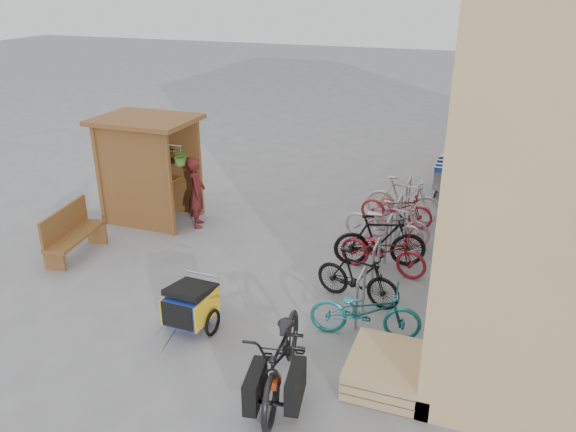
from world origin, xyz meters
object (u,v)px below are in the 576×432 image
(shopping_carts, at_px, (447,172))
(kiosk, at_px, (145,155))
(pallet_stack, at_px, (385,369))
(bike_7, at_px, (403,199))
(person_kiosk, at_px, (197,192))
(bike_1, at_px, (358,277))
(cargo_bike, at_px, (283,355))
(bike_0, at_px, (365,311))
(bike_5, at_px, (397,222))
(bike_2, at_px, (383,250))
(child_trailer, at_px, (190,304))
(bike_3, at_px, (380,240))
(bench, at_px, (71,232))
(bike_4, at_px, (384,225))
(bike_6, at_px, (397,208))

(shopping_carts, bearing_deg, kiosk, -145.93)
(pallet_stack, height_order, bike_7, bike_7)
(person_kiosk, xyz_separation_m, bike_1, (4.16, -1.95, -0.33))
(cargo_bike, bearing_deg, shopping_carts, 72.37)
(bike_0, height_order, bike_5, bike_0)
(shopping_carts, xyz_separation_m, person_kiosk, (-5.04, -4.21, 0.25))
(pallet_stack, distance_m, bike_2, 3.26)
(pallet_stack, xyz_separation_m, shopping_carts, (-0.00, 8.12, 0.34))
(pallet_stack, bearing_deg, bike_0, 117.79)
(child_trailer, height_order, bike_7, bike_7)
(person_kiosk, distance_m, bike_3, 4.29)
(bike_0, relative_size, bike_7, 0.99)
(bench, xyz_separation_m, bike_4, (5.79, 2.62, -0.04))
(bike_1, height_order, bike_2, bike_1)
(bike_1, height_order, bike_5, bike_1)
(shopping_carts, bearing_deg, bench, -136.17)
(bench, height_order, bike_5, bench)
(child_trailer, distance_m, bike_7, 6.09)
(kiosk, height_order, bench, kiosk)
(bench, distance_m, bike_6, 6.96)
(cargo_bike, height_order, bike_4, cargo_bike)
(kiosk, relative_size, pallet_stack, 2.08)
(person_kiosk, bearing_deg, kiosk, 67.18)
(person_kiosk, relative_size, bike_1, 1.02)
(child_trailer, bearing_deg, bike_1, 39.12)
(shopping_carts, xyz_separation_m, bike_2, (-0.68, -4.94, -0.10))
(bike_0, bearing_deg, bike_2, -5.17)
(person_kiosk, bearing_deg, bike_3, -121.21)
(bench, relative_size, bike_6, 1.01)
(child_trailer, bearing_deg, bike_5, 62.44)
(kiosk, distance_m, bike_5, 5.76)
(bench, bearing_deg, bike_2, 4.86)
(kiosk, xyz_separation_m, cargo_bike, (5.00, -4.51, -0.98))
(pallet_stack, xyz_separation_m, person_kiosk, (-5.04, 3.91, 0.59))
(kiosk, distance_m, bike_4, 5.51)
(shopping_carts, height_order, bike_4, bike_4)
(child_trailer, bearing_deg, bench, 159.20)
(bench, distance_m, shopping_carts, 9.26)
(bike_1, distance_m, bike_2, 1.24)
(shopping_carts, bearing_deg, child_trailer, -111.82)
(bench, relative_size, person_kiosk, 1.03)
(bike_2, bearing_deg, bike_0, -166.75)
(pallet_stack, bearing_deg, bike_5, 98.29)
(bike_2, height_order, bike_5, bike_2)
(child_trailer, height_order, bike_4, bike_4)
(bike_4, distance_m, bike_5, 0.37)
(cargo_bike, bearing_deg, child_trailer, 145.93)
(bike_5, bearing_deg, bike_2, -168.04)
(shopping_carts, bearing_deg, bike_5, -100.89)
(person_kiosk, relative_size, bike_3, 0.90)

